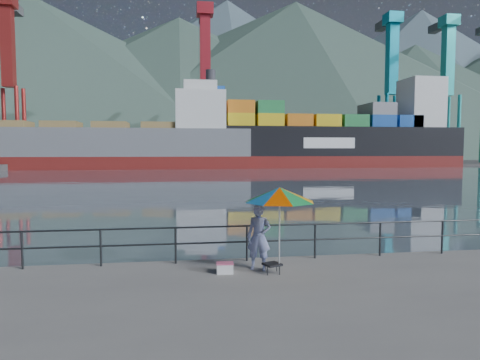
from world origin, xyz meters
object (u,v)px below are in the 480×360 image
fisherman (259,237)px  container_ship (329,136)px  beach_umbrella (280,195)px  cooler_bag (225,268)px  bulk_carrier (124,145)px

fisherman → container_ship: container_ship is taller
fisherman → beach_umbrella: bearing=-22.7°
cooler_bag → container_ship: 77.02m
beach_umbrella → container_ship: 76.62m
fisherman → container_ship: (27.66, 71.08, 5.01)m
beach_umbrella → container_ship: bearing=69.2°
beach_umbrella → container_ship: container_ship is taller
container_ship → cooler_bag: bearing=-111.8°
fisherman → bulk_carrier: size_ratio=0.04×
beach_umbrella → bulk_carrier: 71.09m
bulk_carrier → cooler_bag: bearing=-81.1°
cooler_bag → container_ship: size_ratio=0.01×
beach_umbrella → cooler_bag: (-1.36, 0.23, -1.90)m
beach_umbrella → bulk_carrier: (-12.31, 69.98, 2.14)m
fisherman → bulk_carrier: bulk_carrier is taller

